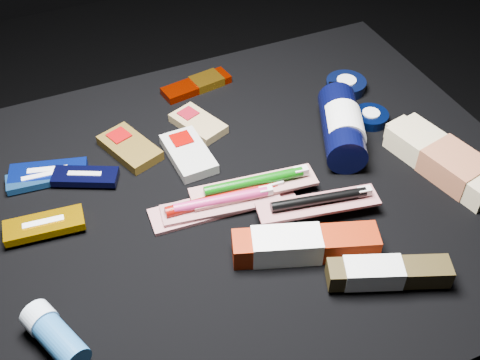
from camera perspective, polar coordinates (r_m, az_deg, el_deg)
name	(u,v)px	position (r m, az deg, el deg)	size (l,w,h in m)	color
ground	(235,329)	(1.29, -0.44, -13.95)	(3.00, 3.00, 0.00)	black
cloth_table	(235,271)	(1.13, -0.50, -8.59)	(0.98, 0.78, 0.40)	black
luna_bar_0	(48,173)	(1.05, -17.71, 0.64)	(0.13, 0.08, 0.02)	#092093
luna_bar_1	(39,179)	(1.04, -18.51, 0.12)	(0.11, 0.05, 0.01)	#2564B3
luna_bar_2	(85,176)	(1.02, -14.46, 0.33)	(0.11, 0.08, 0.01)	black
luna_bar_3	(44,225)	(0.96, -18.07, -4.09)	(0.12, 0.06, 0.02)	#CB8A00
clif_bar_0	(128,146)	(1.07, -10.56, 3.14)	(0.10, 0.13, 0.02)	#553F14
clif_bar_1	(187,152)	(1.04, -5.01, 2.66)	(0.07, 0.12, 0.02)	beige
clif_bar_2	(197,123)	(1.10, -4.13, 5.46)	(0.09, 0.12, 0.02)	tan
power_bar	(200,84)	(1.20, -3.83, 9.08)	(0.14, 0.06, 0.02)	#891300
lotion_bottle	(342,126)	(1.06, 9.65, 5.04)	(0.13, 0.22, 0.07)	black
cream_tin_upper	(346,85)	(1.21, 10.01, 8.85)	(0.08, 0.08, 0.02)	black
cream_tin_lower	(370,117)	(1.14, 12.26, 5.85)	(0.07, 0.07, 0.02)	black
bodywash_bottle	(445,161)	(1.06, 18.90, 1.68)	(0.11, 0.22, 0.04)	beige
deodorant_stick	(55,335)	(0.83, -17.16, -13.89)	(0.08, 0.11, 0.04)	#235E9B
toothbrush_pack_0	(224,201)	(0.95, -1.52, -1.98)	(0.24, 0.07, 0.03)	beige
toothbrush_pack_1	(223,202)	(0.94, -1.65, -2.11)	(0.19, 0.07, 0.02)	#BDB7B1
toothbrush_pack_2	(256,184)	(0.96, 1.49, -0.37)	(0.21, 0.07, 0.02)	silver
toothbrush_pack_3	(320,202)	(0.93, 7.61, -2.05)	(0.20, 0.08, 0.02)	#BBB1AD
toothpaste_carton_red	(299,245)	(0.88, 5.58, -6.17)	(0.22, 0.11, 0.04)	#8D1E05
toothpaste_carton_green	(383,273)	(0.87, 13.41, -8.56)	(0.17, 0.10, 0.03)	#312710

